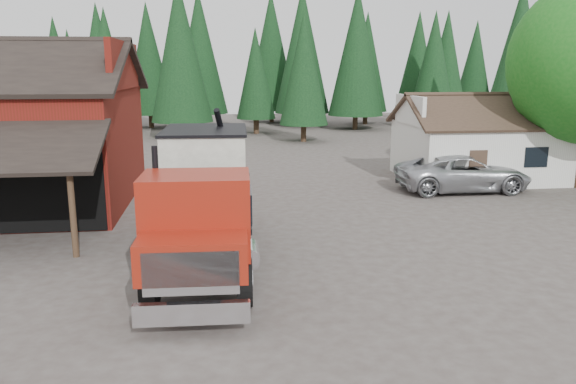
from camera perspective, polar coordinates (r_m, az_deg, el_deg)
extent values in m
plane|color=#443A35|center=(16.66, -3.16, -8.12)|extent=(120.00, 120.00, 0.00)
cube|color=maroon|center=(25.87, -16.37, 12.26)|extent=(0.25, 7.00, 2.00)
cylinder|color=#382619|center=(18.78, -21.02, -2.11)|extent=(0.20, 0.20, 2.80)
cube|color=silver|center=(32.13, 18.85, 3.96)|extent=(8.00, 6.00, 3.00)
cube|color=#38281E|center=(30.57, 20.37, 7.70)|extent=(8.60, 3.42, 1.80)
cube|color=#38281E|center=(33.26, 17.99, 8.18)|extent=(8.60, 3.42, 1.80)
cube|color=silver|center=(30.36, 12.27, 8.16)|extent=(0.20, 4.20, 1.50)
cube|color=silver|center=(33.86, 25.27, 7.68)|extent=(0.20, 4.20, 1.50)
cube|color=#38281E|center=(28.87, 18.69, 2.08)|extent=(0.90, 0.06, 2.00)
cube|color=black|center=(30.21, 23.91, 3.25)|extent=(1.20, 0.06, 1.00)
sphere|color=#155F17|center=(31.31, 25.76, 9.65)|extent=(4.40, 4.40, 4.40)
cylinder|color=#382619|center=(46.39, 1.59, 6.13)|extent=(0.44, 0.44, 1.60)
cone|color=black|center=(46.11, 1.63, 12.44)|extent=(3.96, 3.96, 9.00)
cylinder|color=#382619|center=(47.80, 21.78, 5.44)|extent=(0.44, 0.44, 1.60)
cone|color=black|center=(47.55, 22.38, 12.75)|extent=(4.84, 4.84, 11.00)
cylinder|color=#382619|center=(49.91, -10.62, 6.37)|extent=(0.44, 0.44, 1.60)
cone|color=black|center=(49.68, -10.93, 13.95)|extent=(5.28, 5.28, 12.00)
cylinder|color=black|center=(14.42, -13.85, -9.22)|extent=(0.43, 1.23, 1.22)
cylinder|color=black|center=(14.24, -4.45, -9.16)|extent=(0.43, 1.23, 1.22)
cylinder|color=black|center=(19.42, -11.52, -3.47)|extent=(0.43, 1.23, 1.22)
cylinder|color=black|center=(19.29, -4.63, -3.37)|extent=(0.43, 1.23, 1.22)
cylinder|color=black|center=(20.91, -11.06, -2.32)|extent=(0.43, 1.23, 1.22)
cylinder|color=black|center=(20.78, -4.66, -2.21)|extent=(0.43, 1.23, 1.22)
cube|color=black|center=(17.50, -8.42, -3.60)|extent=(1.58, 9.57, 0.44)
cube|color=silver|center=(12.71, -9.73, -12.05)|extent=(2.55, 0.30, 0.50)
cube|color=silver|center=(12.47, -9.83, -8.13)|extent=(2.11, 0.19, 1.00)
cube|color=maroon|center=(13.04, -9.63, -6.43)|extent=(2.55, 1.53, 0.94)
cube|color=maroon|center=(14.25, -9.27, -2.25)|extent=(2.73, 1.98, 2.05)
cube|color=black|center=(13.31, -9.59, -1.82)|extent=(2.33, 0.18, 1.00)
cylinder|color=black|center=(15.20, -13.25, 0.86)|extent=(0.16, 0.16, 1.99)
cube|color=black|center=(15.33, -8.97, -1.41)|extent=(2.72, 0.24, 1.77)
cube|color=black|center=(18.92, -8.19, -1.45)|extent=(3.07, 6.53, 0.18)
cube|color=silver|center=(18.60, -8.34, 3.46)|extent=(2.69, 3.75, 1.77)
cone|color=silver|center=(18.80, -8.24, 0.13)|extent=(2.53, 2.53, 0.78)
cube|color=black|center=(18.48, -8.43, 6.25)|extent=(2.80, 3.87, 0.09)
cylinder|color=black|center=(20.12, -6.20, 3.87)|extent=(0.92, 2.40, 3.38)
cube|color=maroon|center=(21.49, -9.61, 1.01)|extent=(0.70, 0.91, 0.50)
cylinder|color=silver|center=(15.27, -4.10, -6.31)|extent=(0.66, 1.13, 0.62)
imported|color=#B1B3B9|center=(28.60, 17.35, 1.86)|extent=(6.45, 3.03, 1.79)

